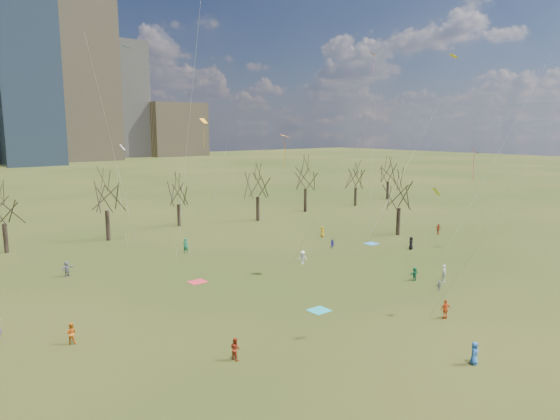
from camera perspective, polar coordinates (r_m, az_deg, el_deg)
ground at (r=41.71m, az=10.57°, el=-11.66°), size 500.00×500.00×0.00m
bare_tree_row at (r=69.66m, az=-13.13°, el=1.91°), size 113.04×29.80×9.50m
blanket_teal at (r=41.98m, az=4.49°, el=-11.36°), size 1.60×1.50×0.03m
blanket_navy at (r=65.95m, az=10.41°, el=-3.80°), size 1.60×1.50×0.03m
blanket_crimson at (r=49.81m, az=-9.38°, el=-8.10°), size 1.60×1.50×0.03m
person_0 at (r=35.12m, az=21.34°, el=-15.00°), size 0.84×0.69×1.49m
person_1 at (r=51.69m, az=18.24°, el=-6.86°), size 0.71×0.71×1.66m
person_2 at (r=33.59m, az=-5.14°, el=-15.51°), size 0.65×0.79×1.49m
person_3 at (r=48.65m, az=17.74°, el=-8.25°), size 0.63×0.75×1.00m
person_4 at (r=41.98m, az=18.39°, el=-10.72°), size 0.99×0.69×1.56m
person_5 at (r=51.10m, az=15.12°, el=-7.07°), size 1.28×0.47×1.36m
person_6 at (r=63.79m, az=14.75°, el=-3.68°), size 0.93×0.83×1.60m
person_8 at (r=62.46m, az=6.00°, el=-3.90°), size 0.62×0.69×1.17m
person_9 at (r=55.21m, az=2.60°, el=-5.44°), size 1.12×1.03×1.51m
person_10 at (r=73.95m, az=17.63°, el=-2.07°), size 0.94×0.54×1.51m
person_11 at (r=55.07m, az=-23.17°, el=-6.18°), size 1.57×1.08×1.63m
person_12 at (r=69.09m, az=4.87°, el=-2.47°), size 0.49×0.73×1.45m
person_13 at (r=60.91m, az=-10.73°, el=-4.03°), size 0.79×0.78×1.84m
person_14 at (r=38.50m, az=-22.75°, el=-12.87°), size 0.94×0.90×1.52m
kites_airborne at (r=49.84m, az=-0.49°, el=7.62°), size 57.19×42.54×36.90m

